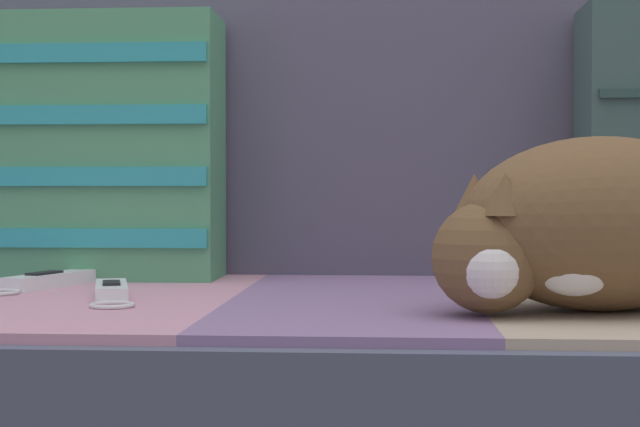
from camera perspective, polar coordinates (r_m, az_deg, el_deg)
The scene contains 5 objects.
sofa_backrest at distance 1.55m, azimuth 7.73°, elevation 5.75°, with size 1.77×0.14×0.49m.
throw_pillow_striped at distance 1.47m, azimuth -14.32°, elevation 3.72°, with size 0.43×0.14×0.38m.
sleeping_cat at distance 1.06m, azimuth 15.50°, elevation -0.87°, with size 0.38×0.32×0.18m.
game_remote_near at distance 1.17m, azimuth -12.04°, elevation -4.49°, with size 0.09×0.19×0.02m.
game_remote_far at distance 1.33m, azimuth -15.63°, elevation -3.80°, with size 0.10×0.21×0.02m.
Camera 1 is at (-0.10, -1.06, 0.52)m, focal length 55.00 mm.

